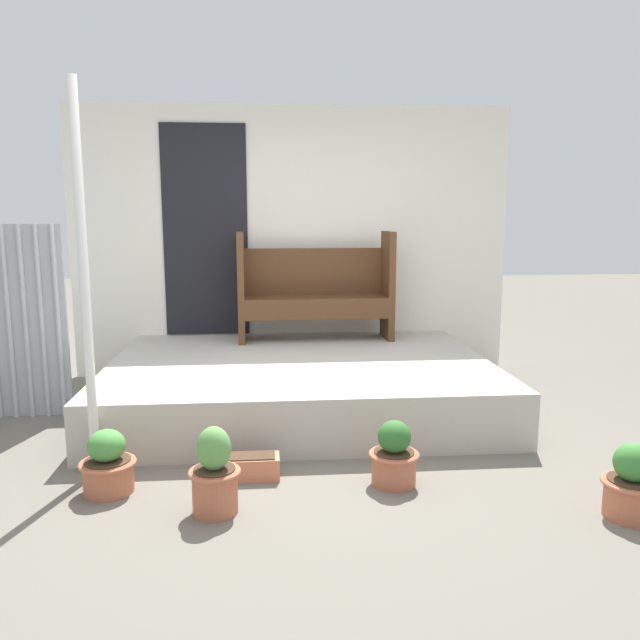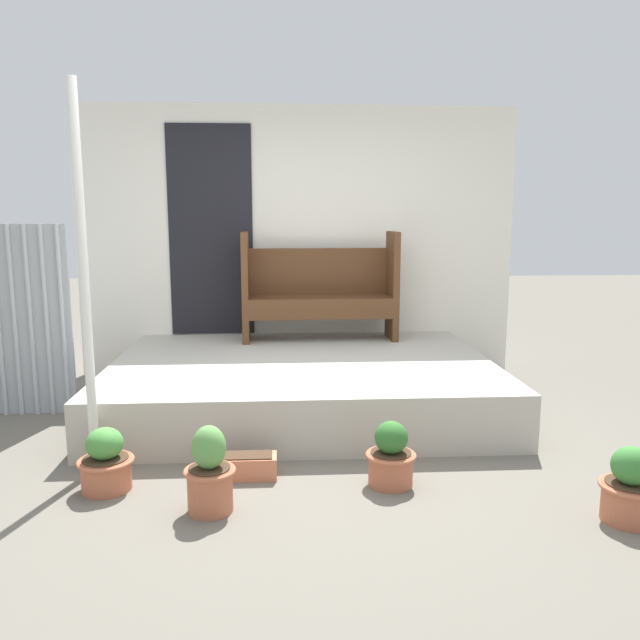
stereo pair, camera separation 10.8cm
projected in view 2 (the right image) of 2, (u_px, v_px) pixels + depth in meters
The scene contains 10 objects.
ground_plane at pixel (306, 460), 4.03m from camera, with size 24.00×24.00×0.00m, color #666056.
porch_slab at pixel (302, 383), 5.13m from camera, with size 3.05×2.29×0.40m.
house_wall at pixel (294, 242), 6.09m from camera, with size 4.25×0.08×2.60m.
support_post at pixel (84, 283), 3.69m from camera, with size 0.06×0.06×2.34m.
bench at pixel (319, 287), 5.84m from camera, with size 1.45×0.43×1.01m.
flower_pot_left at pixel (106, 463), 3.58m from camera, with size 0.32×0.32×0.37m.
flower_pot_middle at pixel (210, 474), 3.31m from camera, with size 0.28×0.28×0.48m.
flower_pot_right at pixel (391, 457), 3.65m from camera, with size 0.30×0.30×0.39m.
flower_pot_far_right at pixel (629, 489), 3.21m from camera, with size 0.30×0.30×0.40m.
planter_box_rect at pixel (240, 466), 3.76m from camera, with size 0.45×0.17×0.14m.
Camera 2 is at (-0.14, -3.82, 1.57)m, focal length 35.00 mm.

